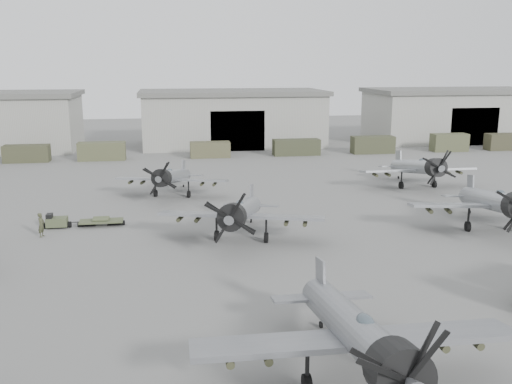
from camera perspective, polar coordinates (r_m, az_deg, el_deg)
ground at (r=33.45m, az=10.50°, el=-10.14°), size 220.00×220.00×0.00m
hangar_center at (r=91.93m, az=-2.39°, el=7.44°), size 29.00×14.80×8.70m
hangar_right at (r=103.48m, az=19.18°, el=7.35°), size 29.00×14.80×8.70m
support_truck_1 at (r=81.88m, az=-21.95°, el=3.59°), size 5.85×2.20×2.28m
support_truck_2 at (r=80.26m, az=-15.16°, el=3.97°), size 6.29×2.20×2.45m
support_truck_3 at (r=80.06m, az=-4.62°, el=4.25°), size 5.53×2.20×2.17m
support_truck_4 at (r=81.93m, az=4.06°, el=4.49°), size 6.67×2.20×2.27m
support_truck_5 at (r=85.23m, az=11.59°, el=4.66°), size 6.19×2.20×2.49m
support_truck_6 at (r=90.12m, az=18.76°, el=4.71°), size 5.35×2.20×2.63m
support_truck_7 at (r=94.89m, az=23.83°, el=4.63°), size 6.61×2.20×2.48m
aircraft_near_1 at (r=23.48m, az=10.25°, el=-13.91°), size 13.34×12.00×5.36m
aircraft_mid_1 at (r=41.68m, az=-1.53°, el=-2.05°), size 12.32×11.09×4.93m
aircraft_mid_2 at (r=47.87m, az=22.88°, el=-0.95°), size 13.19×11.87×5.23m
aircraft_far_0 at (r=56.26m, az=-8.47°, el=1.48°), size 11.13×10.02×4.44m
aircraft_far_1 at (r=62.08m, az=16.03°, el=2.39°), size 12.22×11.00×4.92m
tug_trailer at (r=48.13m, az=-17.75°, el=-2.84°), size 5.98×1.29×1.20m
ground_crew at (r=46.19m, az=-20.68°, el=-3.10°), size 0.62×0.78×1.86m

